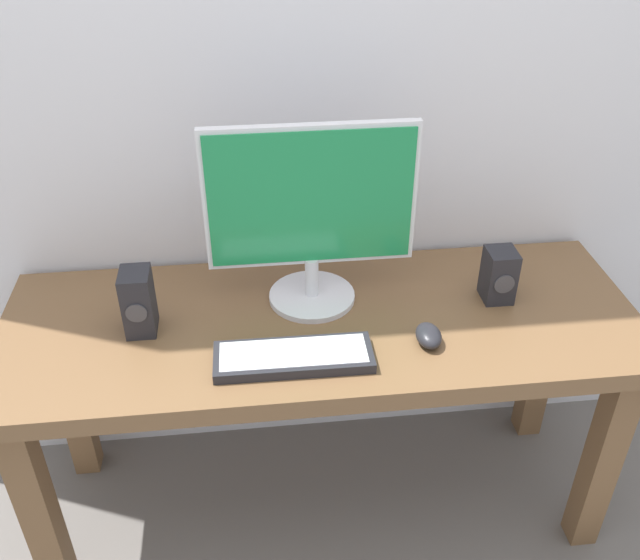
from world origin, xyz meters
The scene contains 7 objects.
ground_plane centered at (0.00, 0.00, 0.00)m, with size 6.00×6.00×0.00m, color slate.
desk centered at (0.00, 0.00, 0.61)m, with size 1.67×0.61×0.71m.
monitor centered at (-0.02, 0.10, 0.97)m, with size 0.54×0.23×0.49m.
keyboard_primary centered at (-0.09, -0.16, 0.73)m, with size 0.38×0.14×0.03m.
mouse centered at (0.25, -0.13, 0.73)m, with size 0.06×0.10×0.04m, color #232328.
speaker_right centered at (0.48, 0.04, 0.79)m, with size 0.08×0.09×0.15m.
speaker_left centered at (-0.46, 0.01, 0.80)m, with size 0.07×0.10×0.17m.
Camera 1 is at (-0.17, -1.44, 1.80)m, focal length 39.03 mm.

